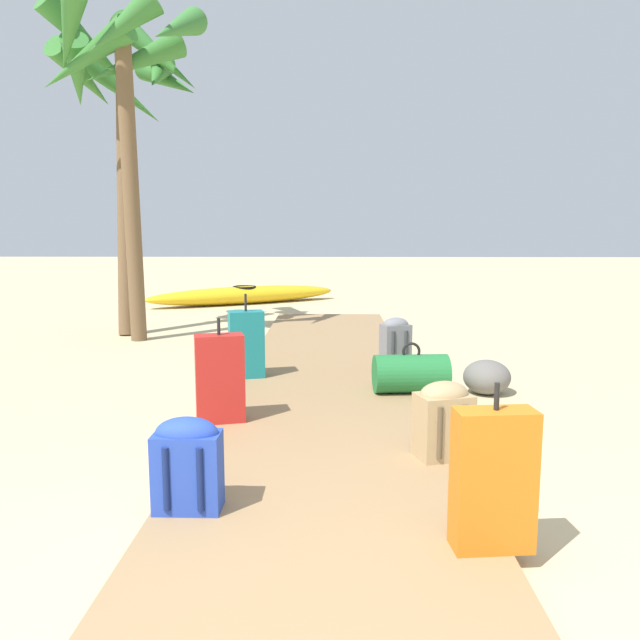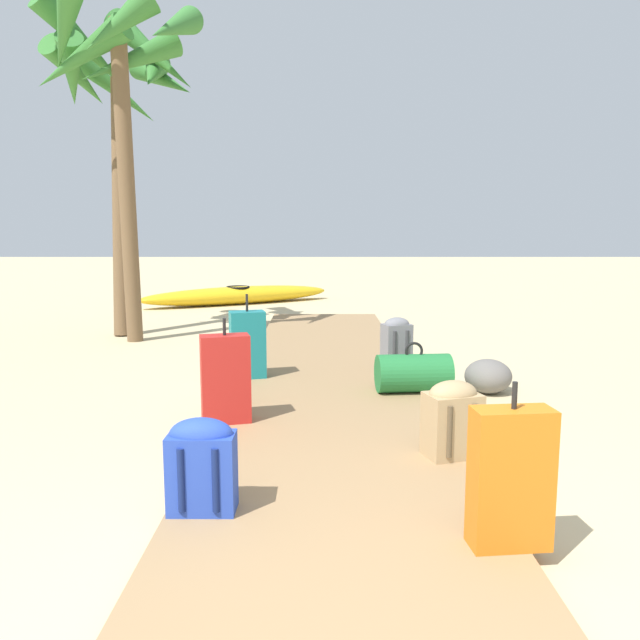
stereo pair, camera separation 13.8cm
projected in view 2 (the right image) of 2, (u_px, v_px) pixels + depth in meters
name	position (u px, v px, depth m)	size (l,w,h in m)	color
ground_plane	(329.00, 404.00, 5.34)	(60.00, 60.00, 0.00)	#CCB789
boardwalk	(328.00, 376.00, 6.20)	(1.73, 8.73, 0.08)	#9E7A51
backpack_tan	(452.00, 417.00, 3.86)	(0.39, 0.32, 0.49)	tan
backpack_blue	(202.00, 463.00, 3.10)	(0.34, 0.21, 0.49)	#2847B7
suitcase_red	(225.00, 379.00, 4.55)	(0.39, 0.27, 0.78)	red
suitcase_teal	(248.00, 344.00, 5.94)	(0.38, 0.29, 0.82)	#197A7F
backpack_grey	(397.00, 345.00, 6.05)	(0.32, 0.27, 0.58)	slate
suitcase_orange	(511.00, 478.00, 2.74)	(0.37, 0.20, 0.76)	orange
duffel_bag_green	(413.00, 373.00, 5.42)	(0.68, 0.39, 0.45)	#237538
palm_tree_near_left	(121.00, 64.00, 7.90)	(2.20, 2.18, 4.55)	brown
palm_tree_far_left	(115.00, 93.00, 8.52)	(2.18, 2.32, 4.21)	brown
kayak	(238.00, 295.00, 12.62)	(3.91, 2.66, 0.37)	gold
rock_left_near	(241.00, 338.00, 8.25)	(0.17, 0.15, 0.12)	#5B5651
rock_right_near	(488.00, 376.00, 5.69)	(0.43, 0.44, 0.32)	slate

